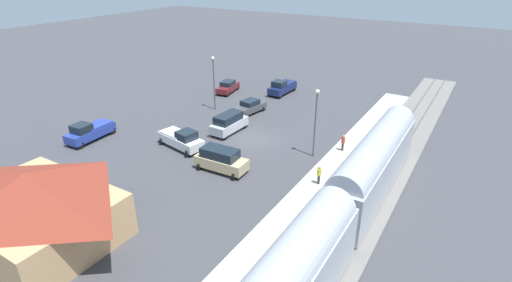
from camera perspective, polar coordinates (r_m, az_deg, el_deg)
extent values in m
plane|color=#424247|center=(42.61, -0.35, 0.28)|extent=(200.00, 200.00, 0.00)
cube|color=slate|center=(37.93, 18.02, -4.21)|extent=(4.80, 70.00, 0.18)
cube|color=#59544C|center=(37.75, 19.10, -4.26)|extent=(0.10, 70.00, 0.12)
cube|color=#59544C|center=(37.99, 17.01, -3.76)|extent=(0.10, 70.00, 0.12)
cube|color=#B7B2A8|center=(38.77, 12.35, -2.73)|extent=(3.20, 46.00, 0.30)
cube|color=#ADB2BC|center=(33.70, 16.84, -3.88)|extent=(2.90, 16.29, 3.70)
cube|color=gold|center=(34.14, 14.44, -3.74)|extent=(0.04, 14.98, 0.36)
cylinder|color=#ADB2BC|center=(32.92, 17.22, -1.20)|extent=(2.75, 15.63, 2.76)
cube|color=tan|center=(31.20, -29.44, -9.92)|extent=(10.66, 8.04, 3.27)
pyramid|color=maroon|center=(29.91, -30.50, -5.73)|extent=(11.46, 8.84, 2.00)
cube|color=#4C3323|center=(33.13, -23.33, -7.70)|extent=(1.10, 0.08, 2.10)
cylinder|color=#333338|center=(40.19, 12.56, -0.81)|extent=(0.22, 0.22, 0.85)
cylinder|color=#CC3F33|center=(39.88, 12.66, 0.14)|extent=(0.36, 0.36, 0.62)
sphere|color=tan|center=(39.71, 12.72, 0.71)|extent=(0.24, 0.24, 0.24)
cylinder|color=#333338|center=(33.96, 9.16, -5.57)|extent=(0.22, 0.22, 0.85)
cylinder|color=yellow|center=(33.60, 9.24, -4.49)|extent=(0.36, 0.36, 0.62)
sphere|color=tan|center=(33.39, 9.29, -3.84)|extent=(0.24, 0.24, 0.24)
cube|color=#C6B284|center=(36.10, -5.07, -3.15)|extent=(4.97, 2.14, 1.00)
cube|color=#19232D|center=(35.75, -5.33, -1.77)|extent=(3.49, 1.85, 0.88)
cylinder|color=black|center=(36.07, -1.77, -3.99)|extent=(0.22, 0.68, 0.68)
cylinder|color=black|center=(34.80, -3.22, -5.19)|extent=(0.22, 0.68, 0.68)
cylinder|color=black|center=(37.94, -6.71, -2.61)|extent=(0.22, 0.68, 0.68)
cylinder|color=black|center=(36.73, -8.26, -3.69)|extent=(0.22, 0.68, 0.68)
cube|color=white|center=(41.08, -10.95, 0.11)|extent=(5.67, 2.95, 0.92)
cube|color=#19232D|center=(39.96, -10.16, 0.84)|extent=(2.02, 2.02, 0.84)
cylinder|color=black|center=(40.19, -8.06, -0.97)|extent=(0.22, 0.76, 0.76)
cylinder|color=black|center=(39.25, -9.97, -1.78)|extent=(0.22, 0.76, 0.76)
cylinder|color=black|center=(43.32, -11.75, 0.71)|extent=(0.22, 0.76, 0.76)
cylinder|color=black|center=(42.45, -13.59, 0.00)|extent=(0.22, 0.76, 0.76)
cube|color=white|center=(41.56, -11.81, 1.18)|extent=(3.27, 2.39, 0.20)
cube|color=maroon|center=(57.99, -4.15, 7.79)|extent=(2.57, 4.74, 0.76)
cube|color=#19232D|center=(57.78, -4.17, 8.45)|extent=(1.96, 2.40, 0.64)
cylinder|color=black|center=(56.31, -4.15, 6.86)|extent=(0.22, 0.68, 0.68)
cylinder|color=black|center=(57.00, -5.61, 7.03)|extent=(0.22, 0.68, 0.68)
cylinder|color=black|center=(59.24, -2.72, 7.82)|extent=(0.22, 0.68, 0.68)
cylinder|color=black|center=(59.89, -4.13, 7.97)|extent=(0.22, 0.68, 0.68)
cube|color=#283D9E|center=(45.81, -23.06, 1.15)|extent=(2.26, 5.50, 0.92)
cube|color=#19232D|center=(44.92, -24.22, 1.71)|extent=(1.82, 1.82, 0.84)
cylinder|color=black|center=(44.17, -24.32, -0.61)|extent=(0.22, 0.76, 0.76)
cylinder|color=black|center=(45.48, -25.68, -0.16)|extent=(0.22, 0.76, 0.76)
cylinder|color=black|center=(46.60, -20.31, 1.40)|extent=(0.22, 0.76, 0.76)
cylinder|color=black|center=(47.84, -21.71, 1.77)|extent=(0.22, 0.76, 0.76)
cube|color=#283D9E|center=(46.15, -22.30, 2.21)|extent=(2.03, 3.07, 0.20)
cube|color=silver|center=(44.16, -3.94, 2.33)|extent=(2.10, 4.96, 1.00)
cube|color=#19232D|center=(43.69, -4.09, 3.40)|extent=(1.83, 3.48, 0.88)
cylinder|color=black|center=(46.23, -3.37, 2.74)|extent=(0.22, 0.68, 0.68)
cylinder|color=black|center=(45.30, -1.61, 2.30)|extent=(0.22, 0.68, 0.68)
cylinder|color=black|center=(43.48, -6.32, 1.14)|extent=(0.22, 0.68, 0.68)
cylinder|color=black|center=(42.49, -4.51, 0.64)|extent=(0.22, 0.68, 0.68)
cube|color=#47494F|center=(49.76, -0.87, 4.91)|extent=(2.52, 4.73, 0.76)
cube|color=#19232D|center=(49.53, -0.87, 5.67)|extent=(1.93, 2.39, 0.64)
cylinder|color=black|center=(48.21, -1.47, 3.74)|extent=(0.22, 0.68, 0.68)
cylinder|color=black|center=(49.22, -2.87, 4.17)|extent=(0.22, 0.68, 0.68)
cylinder|color=black|center=(50.63, 1.09, 4.81)|extent=(0.22, 0.68, 0.68)
cylinder|color=black|center=(51.59, -0.29, 5.20)|extent=(0.22, 0.68, 0.68)
cube|color=navy|center=(57.45, 3.90, 7.76)|extent=(2.10, 5.45, 0.92)
cube|color=#19232D|center=(56.33, 3.41, 8.36)|extent=(1.77, 1.77, 0.84)
cylinder|color=black|center=(55.40, 3.57, 6.61)|extent=(0.22, 0.76, 0.76)
cylinder|color=black|center=(56.22, 2.03, 6.92)|extent=(0.22, 0.76, 0.76)
cylinder|color=black|center=(59.02, 5.65, 7.70)|extent=(0.22, 0.76, 0.76)
cylinder|color=black|center=(59.78, 4.18, 7.98)|extent=(0.22, 0.76, 0.76)
cube|color=navy|center=(58.08, 4.37, 8.51)|extent=(1.94, 3.02, 0.20)
cylinder|color=#515156|center=(38.02, 8.65, 2.21)|extent=(0.16, 0.16, 6.54)
sphere|color=#EAE5C6|center=(36.84, 8.99, 7.16)|extent=(0.44, 0.44, 0.44)
cylinder|color=#515156|center=(50.50, -6.16, 8.13)|extent=(0.16, 0.16, 6.56)
sphere|color=#EAE5C6|center=(49.62, -6.35, 11.96)|extent=(0.44, 0.44, 0.44)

